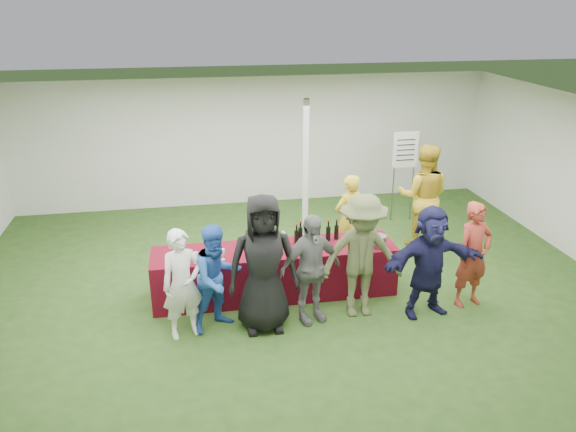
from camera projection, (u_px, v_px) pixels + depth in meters
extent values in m
plane|color=#284719|center=(289.00, 288.00, 8.69)|extent=(60.00, 60.00, 0.00)
plane|color=white|center=(255.00, 141.00, 11.86)|extent=(10.00, 0.00, 10.00)
plane|color=white|center=(379.00, 376.00, 4.53)|extent=(10.00, 0.00, 10.00)
plane|color=white|center=(289.00, 114.00, 7.70)|extent=(10.00, 10.00, 0.00)
cylinder|color=silver|center=(306.00, 180.00, 9.38)|extent=(0.10, 0.10, 2.70)
cube|color=#5E0C18|center=(275.00, 271.00, 8.40)|extent=(3.60, 0.80, 0.75)
cylinder|color=black|center=(297.00, 237.00, 8.36)|extent=(0.07, 0.07, 0.22)
cylinder|color=black|center=(297.00, 228.00, 8.31)|extent=(0.03, 0.03, 0.08)
cylinder|color=maroon|center=(297.00, 225.00, 8.29)|extent=(0.03, 0.03, 0.02)
cylinder|color=black|center=(300.00, 235.00, 8.46)|extent=(0.07, 0.07, 0.22)
cylinder|color=black|center=(300.00, 225.00, 8.41)|extent=(0.03, 0.03, 0.08)
cylinder|color=maroon|center=(300.00, 222.00, 8.39)|extent=(0.03, 0.03, 0.02)
cylinder|color=black|center=(313.00, 235.00, 8.46)|extent=(0.07, 0.07, 0.22)
cylinder|color=black|center=(313.00, 226.00, 8.40)|extent=(0.03, 0.03, 0.08)
cylinder|color=maroon|center=(313.00, 222.00, 8.38)|extent=(0.03, 0.03, 0.02)
cylinder|color=black|center=(318.00, 234.00, 8.50)|extent=(0.07, 0.07, 0.22)
cylinder|color=black|center=(318.00, 224.00, 8.45)|extent=(0.03, 0.03, 0.08)
cylinder|color=maroon|center=(318.00, 221.00, 8.43)|extent=(0.03, 0.03, 0.02)
cylinder|color=black|center=(328.00, 234.00, 8.50)|extent=(0.07, 0.07, 0.22)
cylinder|color=black|center=(328.00, 225.00, 8.44)|extent=(0.03, 0.03, 0.08)
cylinder|color=maroon|center=(329.00, 221.00, 8.42)|extent=(0.03, 0.03, 0.02)
cylinder|color=black|center=(336.00, 232.00, 8.55)|extent=(0.07, 0.07, 0.22)
cylinder|color=black|center=(337.00, 223.00, 8.49)|extent=(0.03, 0.03, 0.08)
cylinder|color=maroon|center=(337.00, 220.00, 8.47)|extent=(0.03, 0.03, 0.02)
cylinder|color=silver|center=(180.00, 262.00, 7.82)|extent=(0.06, 0.06, 0.00)
cylinder|color=silver|center=(180.00, 260.00, 7.81)|extent=(0.01, 0.01, 0.07)
cylinder|color=silver|center=(179.00, 255.00, 7.78)|extent=(0.06, 0.06, 0.08)
cylinder|color=#4A0711|center=(179.00, 257.00, 7.79)|extent=(0.05, 0.05, 0.02)
cylinder|color=silver|center=(197.00, 263.00, 7.81)|extent=(0.06, 0.06, 0.00)
cylinder|color=silver|center=(196.00, 260.00, 7.80)|extent=(0.01, 0.01, 0.07)
cylinder|color=silver|center=(196.00, 255.00, 7.77)|extent=(0.06, 0.06, 0.08)
cylinder|color=#4A0711|center=(196.00, 257.00, 7.78)|extent=(0.05, 0.05, 0.02)
cylinder|color=silver|center=(223.00, 259.00, 7.91)|extent=(0.06, 0.06, 0.00)
cylinder|color=silver|center=(223.00, 257.00, 7.90)|extent=(0.01, 0.01, 0.07)
cylinder|color=silver|center=(223.00, 252.00, 7.87)|extent=(0.06, 0.06, 0.08)
cylinder|color=silver|center=(254.00, 258.00, 7.96)|extent=(0.06, 0.06, 0.00)
cylinder|color=silver|center=(253.00, 255.00, 7.94)|extent=(0.01, 0.01, 0.07)
cylinder|color=silver|center=(253.00, 250.00, 7.91)|extent=(0.06, 0.06, 0.08)
cylinder|color=silver|center=(363.00, 248.00, 8.26)|extent=(0.06, 0.06, 0.00)
cylinder|color=silver|center=(363.00, 246.00, 8.24)|extent=(0.01, 0.01, 0.07)
cylinder|color=silver|center=(363.00, 241.00, 8.21)|extent=(0.06, 0.06, 0.08)
cylinder|color=#4A0711|center=(363.00, 243.00, 8.22)|extent=(0.05, 0.05, 0.02)
cylinder|color=silver|center=(283.00, 239.00, 8.32)|extent=(0.07, 0.07, 0.20)
cylinder|color=silver|center=(283.00, 232.00, 8.28)|extent=(0.03, 0.03, 0.03)
cube|color=white|center=(371.00, 239.00, 8.55)|extent=(0.25, 0.18, 0.03)
cylinder|color=slate|center=(379.00, 241.00, 8.28)|extent=(0.22, 0.22, 0.18)
cylinder|color=slate|center=(392.00, 194.00, 11.12)|extent=(0.02, 0.02, 1.10)
cylinder|color=slate|center=(412.00, 193.00, 11.19)|extent=(0.02, 0.02, 1.10)
cube|color=white|center=(405.00, 150.00, 10.83)|extent=(0.50, 0.02, 0.70)
cube|color=black|center=(407.00, 140.00, 10.74)|extent=(0.36, 0.01, 0.02)
cube|color=black|center=(406.00, 145.00, 10.77)|extent=(0.36, 0.01, 0.02)
cube|color=black|center=(406.00, 150.00, 10.81)|extent=(0.36, 0.01, 0.02)
cube|color=black|center=(405.00, 155.00, 10.85)|extent=(0.36, 0.01, 0.02)
cube|color=black|center=(405.00, 160.00, 10.88)|extent=(0.36, 0.01, 0.02)
imported|color=gold|center=(348.00, 219.00, 9.30)|extent=(0.66, 0.57, 1.54)
imported|color=gold|center=(423.00, 196.00, 9.86)|extent=(1.11, 1.00, 1.87)
imported|color=white|center=(183.00, 284.00, 7.23)|extent=(0.63, 0.51, 1.51)
imported|color=#2754B0|center=(217.00, 278.00, 7.41)|extent=(0.90, 0.84, 1.49)
imported|color=black|center=(263.00, 264.00, 7.33)|extent=(0.94, 0.62, 1.91)
imported|color=slate|center=(310.00, 269.00, 7.57)|extent=(0.99, 0.63, 1.56)
imported|color=#4E5531|center=(362.00, 256.00, 7.68)|extent=(1.18, 0.70, 1.79)
imported|color=#17173C|center=(429.00, 261.00, 7.73)|extent=(1.54, 0.66, 1.61)
imported|color=maroon|center=(473.00, 255.00, 7.97)|extent=(0.65, 0.51, 1.57)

